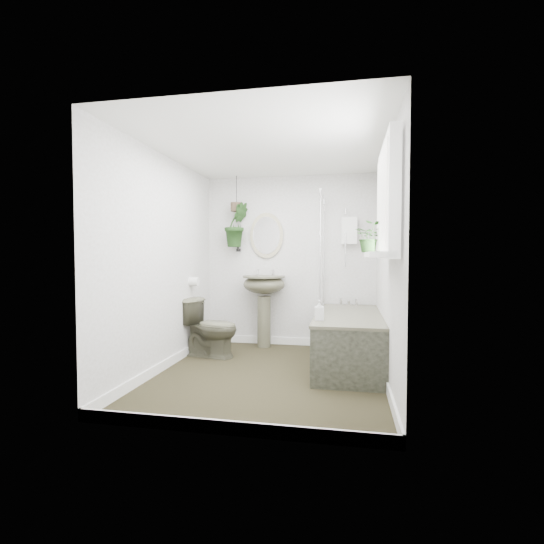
# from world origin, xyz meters

# --- Properties ---
(floor) EXTENTS (2.30, 2.80, 0.02)m
(floor) POSITION_xyz_m (0.00, 0.00, -0.01)
(floor) COLOR #2A2618
(floor) RESTS_ON ground
(ceiling) EXTENTS (2.30, 2.80, 0.02)m
(ceiling) POSITION_xyz_m (0.00, 0.00, 2.31)
(ceiling) COLOR white
(ceiling) RESTS_ON ground
(wall_back) EXTENTS (2.30, 0.02, 2.30)m
(wall_back) POSITION_xyz_m (0.00, 1.41, 1.15)
(wall_back) COLOR silver
(wall_back) RESTS_ON ground
(wall_front) EXTENTS (2.30, 0.02, 2.30)m
(wall_front) POSITION_xyz_m (0.00, -1.41, 1.15)
(wall_front) COLOR silver
(wall_front) RESTS_ON ground
(wall_left) EXTENTS (0.02, 2.80, 2.30)m
(wall_left) POSITION_xyz_m (-1.16, 0.00, 1.15)
(wall_left) COLOR silver
(wall_left) RESTS_ON ground
(wall_right) EXTENTS (0.02, 2.80, 2.30)m
(wall_right) POSITION_xyz_m (1.16, 0.00, 1.15)
(wall_right) COLOR silver
(wall_right) RESTS_ON ground
(skirting) EXTENTS (2.30, 2.80, 0.10)m
(skirting) POSITION_xyz_m (0.00, 0.00, 0.05)
(skirting) COLOR white
(skirting) RESTS_ON floor
(bathtub) EXTENTS (0.72, 1.72, 0.58)m
(bathtub) POSITION_xyz_m (0.80, 0.50, 0.29)
(bathtub) COLOR #52503D
(bathtub) RESTS_ON floor
(bath_screen) EXTENTS (0.04, 0.72, 1.40)m
(bath_screen) POSITION_xyz_m (0.47, 0.99, 1.28)
(bath_screen) COLOR silver
(bath_screen) RESTS_ON bathtub
(shower_box) EXTENTS (0.20, 0.10, 0.35)m
(shower_box) POSITION_xyz_m (0.80, 1.34, 1.55)
(shower_box) COLOR white
(shower_box) RESTS_ON wall_back
(oval_mirror) EXTENTS (0.46, 0.03, 0.62)m
(oval_mirror) POSITION_xyz_m (-0.31, 1.37, 1.50)
(oval_mirror) COLOR tan
(oval_mirror) RESTS_ON wall_back
(wall_sconce) EXTENTS (0.04, 0.04, 0.22)m
(wall_sconce) POSITION_xyz_m (-0.71, 1.36, 1.40)
(wall_sconce) COLOR black
(wall_sconce) RESTS_ON wall_back
(toilet_roll_holder) EXTENTS (0.11, 0.11, 0.11)m
(toilet_roll_holder) POSITION_xyz_m (-1.10, 0.70, 0.90)
(toilet_roll_holder) COLOR white
(toilet_roll_holder) RESTS_ON wall_left
(window_recess) EXTENTS (0.08, 1.00, 0.90)m
(window_recess) POSITION_xyz_m (1.09, -0.70, 1.65)
(window_recess) COLOR white
(window_recess) RESTS_ON wall_right
(window_sill) EXTENTS (0.18, 1.00, 0.04)m
(window_sill) POSITION_xyz_m (1.02, -0.70, 1.23)
(window_sill) COLOR white
(window_sill) RESTS_ON wall_right
(window_blinds) EXTENTS (0.01, 0.86, 0.76)m
(window_blinds) POSITION_xyz_m (1.04, -0.70, 1.65)
(window_blinds) COLOR white
(window_blinds) RESTS_ON wall_right
(toilet) EXTENTS (0.75, 0.51, 0.70)m
(toilet) POSITION_xyz_m (-0.85, 0.60, 0.35)
(toilet) COLOR #52503D
(toilet) RESTS_ON floor
(pedestal_sink) EXTENTS (0.65, 0.58, 0.96)m
(pedestal_sink) POSITION_xyz_m (-0.31, 1.20, 0.48)
(pedestal_sink) COLOR #52503D
(pedestal_sink) RESTS_ON floor
(sill_plant) EXTENTS (0.27, 0.24, 0.27)m
(sill_plant) POSITION_xyz_m (0.97, -0.40, 1.38)
(sill_plant) COLOR black
(sill_plant) RESTS_ON window_sill
(hanging_plant) EXTENTS (0.42, 0.41, 0.60)m
(hanging_plant) POSITION_xyz_m (-0.70, 1.25, 1.64)
(hanging_plant) COLOR black
(hanging_plant) RESTS_ON ceiling
(soap_bottle) EXTENTS (0.10, 0.10, 0.20)m
(soap_bottle) POSITION_xyz_m (0.51, 0.00, 0.68)
(soap_bottle) COLOR #2C2223
(soap_bottle) RESTS_ON bathtub
(hanging_pot) EXTENTS (0.16, 0.16, 0.12)m
(hanging_pot) POSITION_xyz_m (-0.70, 1.25, 1.88)
(hanging_pot) COLOR #463627
(hanging_pot) RESTS_ON ceiling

